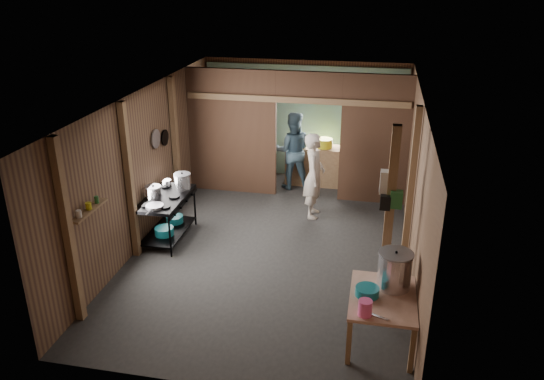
% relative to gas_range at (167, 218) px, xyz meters
% --- Properties ---
extents(floor, '(4.50, 7.00, 0.00)m').
position_rel_gas_range_xyz_m(floor, '(1.88, 0.15, -0.40)').
color(floor, black).
rests_on(floor, ground).
extents(ceiling, '(4.50, 7.00, 0.00)m').
position_rel_gas_range_xyz_m(ceiling, '(1.88, 0.15, 2.20)').
color(ceiling, '#3B3833').
rests_on(ceiling, ground).
extents(wall_back, '(4.50, 0.00, 2.60)m').
position_rel_gas_range_xyz_m(wall_back, '(1.88, 3.65, 0.90)').
color(wall_back, brown).
rests_on(wall_back, ground).
extents(wall_front, '(4.50, 0.00, 2.60)m').
position_rel_gas_range_xyz_m(wall_front, '(1.88, -3.35, 0.90)').
color(wall_front, brown).
rests_on(wall_front, ground).
extents(wall_left, '(0.00, 7.00, 2.60)m').
position_rel_gas_range_xyz_m(wall_left, '(-0.37, 0.15, 0.90)').
color(wall_left, brown).
rests_on(wall_left, ground).
extents(wall_right, '(0.00, 7.00, 2.60)m').
position_rel_gas_range_xyz_m(wall_right, '(4.13, 0.15, 0.90)').
color(wall_right, brown).
rests_on(wall_right, ground).
extents(partition_left, '(1.85, 0.10, 2.60)m').
position_rel_gas_range_xyz_m(partition_left, '(0.55, 2.35, 0.90)').
color(partition_left, '#4C3121').
rests_on(partition_left, floor).
extents(partition_right, '(1.35, 0.10, 2.60)m').
position_rel_gas_range_xyz_m(partition_right, '(3.46, 2.35, 0.90)').
color(partition_right, '#4C3121').
rests_on(partition_right, floor).
extents(partition_header, '(1.30, 0.10, 0.60)m').
position_rel_gas_range_xyz_m(partition_header, '(2.13, 2.35, 1.90)').
color(partition_header, '#4C3121').
rests_on(partition_header, wall_back).
extents(turquoise_panel, '(4.40, 0.06, 2.50)m').
position_rel_gas_range_xyz_m(turquoise_panel, '(1.88, 3.59, 0.85)').
color(turquoise_panel, '#5F9993').
rests_on(turquoise_panel, wall_back).
extents(back_counter, '(1.20, 0.50, 0.85)m').
position_rel_gas_range_xyz_m(back_counter, '(2.18, 3.10, 0.03)').
color(back_counter, olive).
rests_on(back_counter, floor).
extents(wall_clock, '(0.20, 0.03, 0.20)m').
position_rel_gas_range_xyz_m(wall_clock, '(2.13, 3.55, 1.50)').
color(wall_clock, beige).
rests_on(wall_clock, wall_back).
extents(post_left_a, '(0.10, 0.12, 2.60)m').
position_rel_gas_range_xyz_m(post_left_a, '(-0.30, -2.45, 0.90)').
color(post_left_a, olive).
rests_on(post_left_a, floor).
extents(post_left_b, '(0.10, 0.12, 2.60)m').
position_rel_gas_range_xyz_m(post_left_b, '(-0.30, -0.65, 0.90)').
color(post_left_b, olive).
rests_on(post_left_b, floor).
extents(post_left_c, '(0.10, 0.12, 2.60)m').
position_rel_gas_range_xyz_m(post_left_c, '(-0.30, 1.35, 0.90)').
color(post_left_c, olive).
rests_on(post_left_c, floor).
extents(post_right, '(0.10, 0.12, 2.60)m').
position_rel_gas_range_xyz_m(post_right, '(4.06, -0.05, 0.90)').
color(post_right, olive).
rests_on(post_right, floor).
extents(post_free, '(0.12, 0.12, 2.60)m').
position_rel_gas_range_xyz_m(post_free, '(3.73, -1.15, 0.90)').
color(post_free, olive).
rests_on(post_free, floor).
extents(cross_beam, '(4.40, 0.12, 0.12)m').
position_rel_gas_range_xyz_m(cross_beam, '(1.88, 2.30, 1.65)').
color(cross_beam, olive).
rests_on(cross_beam, wall_left).
extents(pan_lid_big, '(0.03, 0.34, 0.34)m').
position_rel_gas_range_xyz_m(pan_lid_big, '(-0.33, 0.55, 1.25)').
color(pan_lid_big, gray).
rests_on(pan_lid_big, wall_left).
extents(pan_lid_small, '(0.03, 0.30, 0.30)m').
position_rel_gas_range_xyz_m(pan_lid_small, '(-0.33, 0.95, 1.15)').
color(pan_lid_small, black).
rests_on(pan_lid_small, wall_left).
extents(wall_shelf, '(0.14, 0.80, 0.03)m').
position_rel_gas_range_xyz_m(wall_shelf, '(-0.27, -1.95, 1.00)').
color(wall_shelf, olive).
rests_on(wall_shelf, wall_left).
extents(jar_white, '(0.07, 0.07, 0.10)m').
position_rel_gas_range_xyz_m(jar_white, '(-0.27, -2.20, 1.07)').
color(jar_white, beige).
rests_on(jar_white, wall_shelf).
extents(jar_yellow, '(0.08, 0.08, 0.10)m').
position_rel_gas_range_xyz_m(jar_yellow, '(-0.27, -1.95, 1.07)').
color(jar_yellow, gold).
rests_on(jar_yellow, wall_shelf).
extents(jar_green, '(0.06, 0.06, 0.10)m').
position_rel_gas_range_xyz_m(jar_green, '(-0.27, -1.73, 1.07)').
color(jar_green, '#23612D').
rests_on(jar_green, wall_shelf).
extents(bag_white, '(0.22, 0.15, 0.32)m').
position_rel_gas_range_xyz_m(bag_white, '(3.68, -1.07, 1.38)').
color(bag_white, beige).
rests_on(bag_white, post_free).
extents(bag_green, '(0.16, 0.12, 0.24)m').
position_rel_gas_range_xyz_m(bag_green, '(3.80, -1.21, 1.20)').
color(bag_green, '#23612D').
rests_on(bag_green, post_free).
extents(bag_black, '(0.14, 0.10, 0.20)m').
position_rel_gas_range_xyz_m(bag_black, '(3.66, -1.23, 1.15)').
color(bag_black, black).
rests_on(bag_black, post_free).
extents(gas_range, '(0.70, 1.35, 0.80)m').
position_rel_gas_range_xyz_m(gas_range, '(0.00, 0.00, 0.00)').
color(gas_range, black).
rests_on(gas_range, floor).
extents(prep_table, '(0.82, 1.13, 0.66)m').
position_rel_gas_range_xyz_m(prep_table, '(3.71, -2.12, -0.07)').
color(prep_table, tan).
rests_on(prep_table, floor).
extents(stove_pot_large, '(0.36, 0.36, 0.31)m').
position_rel_gas_range_xyz_m(stove_pot_large, '(0.17, 0.40, 0.53)').
color(stove_pot_large, silver).
rests_on(stove_pot_large, gas_range).
extents(stove_pot_med, '(0.35, 0.35, 0.24)m').
position_rel_gas_range_xyz_m(stove_pot_med, '(-0.17, -0.09, 0.50)').
color(stove_pot_med, silver).
rests_on(stove_pot_med, gas_range).
extents(stove_saucepan, '(0.20, 0.20, 0.11)m').
position_rel_gas_range_xyz_m(stove_saucepan, '(-0.17, 0.49, 0.45)').
color(stove_saucepan, silver).
rests_on(stove_saucepan, gas_range).
extents(frying_pan, '(0.31, 0.53, 0.07)m').
position_rel_gas_range_xyz_m(frying_pan, '(0.00, -0.46, 0.42)').
color(frying_pan, gray).
rests_on(frying_pan, gas_range).
extents(blue_tub_front, '(0.33, 0.33, 0.13)m').
position_rel_gas_range_xyz_m(blue_tub_front, '(0.00, -0.17, -0.18)').
color(blue_tub_front, '#126873').
rests_on(blue_tub_front, gas_range).
extents(blue_tub_back, '(0.31, 0.31, 0.12)m').
position_rel_gas_range_xyz_m(blue_tub_back, '(0.00, 0.33, -0.18)').
color(blue_tub_back, '#126873').
rests_on(blue_tub_back, gas_range).
extents(stock_pot, '(0.48, 0.48, 0.52)m').
position_rel_gas_range_xyz_m(stock_pot, '(3.83, -1.88, 0.50)').
color(stock_pot, silver).
rests_on(stock_pot, prep_table).
extents(wash_basin, '(0.36, 0.36, 0.11)m').
position_rel_gas_range_xyz_m(wash_basin, '(3.51, -2.14, 0.32)').
color(wash_basin, '#126873').
rests_on(wash_basin, prep_table).
extents(pink_bucket, '(0.20, 0.20, 0.20)m').
position_rel_gas_range_xyz_m(pink_bucket, '(3.50, -2.56, 0.36)').
color(pink_bucket, '#F859A4').
rests_on(pink_bucket, prep_table).
extents(knife, '(0.29, 0.14, 0.01)m').
position_rel_gas_range_xyz_m(knife, '(3.64, -2.56, 0.27)').
color(knife, silver).
rests_on(knife, prep_table).
extents(yellow_tub, '(0.35, 0.35, 0.19)m').
position_rel_gas_range_xyz_m(yellow_tub, '(2.40, 3.10, 0.55)').
color(yellow_tub, gold).
rests_on(yellow_tub, back_counter).
extents(cook, '(0.43, 0.62, 1.64)m').
position_rel_gas_range_xyz_m(cook, '(2.39, 1.45, 0.42)').
color(cook, beige).
rests_on(cook, floor).
extents(worker_back, '(0.91, 0.76, 1.67)m').
position_rel_gas_range_xyz_m(worker_back, '(1.76, 2.78, 0.44)').
color(worker_back, '#3B5769').
rests_on(worker_back, floor).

